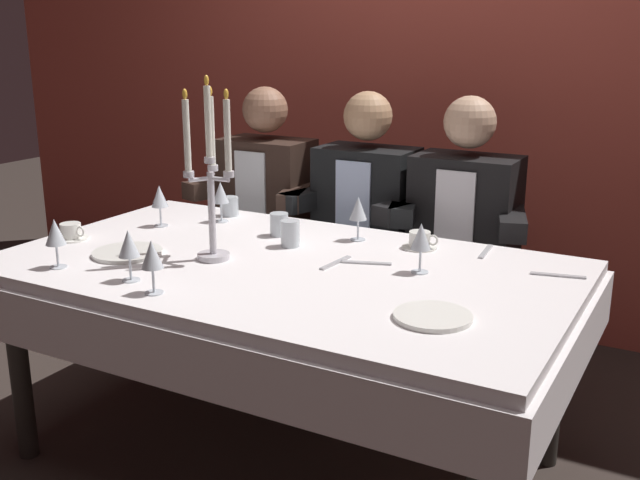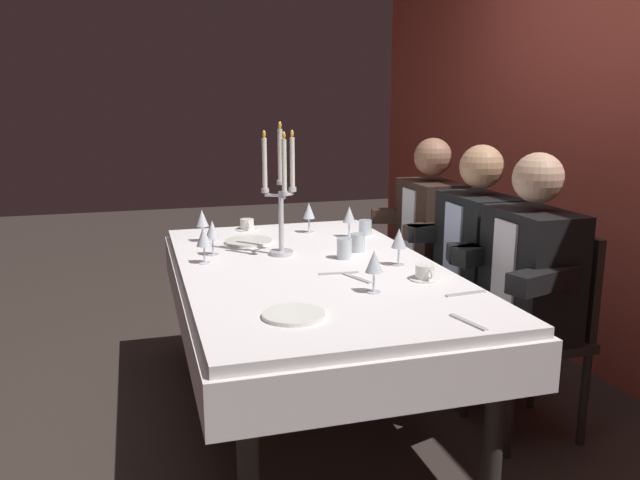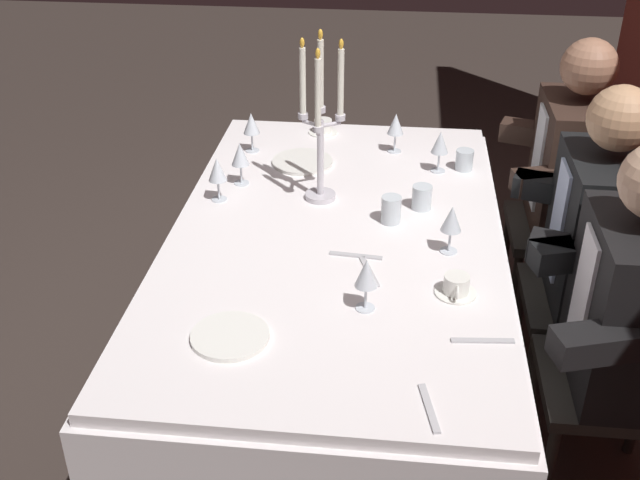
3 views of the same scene
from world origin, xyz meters
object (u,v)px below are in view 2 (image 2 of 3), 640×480
at_px(candelabra, 281,196).
at_px(water_tumbler_2, 344,248).
at_px(water_tumbler_1, 365,227).
at_px(dinner_plate_0, 249,241).
at_px(wine_glass_0, 309,211).
at_px(dining_table, 310,292).
at_px(wine_glass_4, 399,239).
at_px(wine_glass_3, 349,216).
at_px(seated_diner_0, 431,228).
at_px(wine_glass_5, 212,230).
at_px(wine_glass_6, 204,238).
at_px(coffee_cup_0, 425,273).
at_px(water_tumbler_0, 358,243).
at_px(seated_diner_1, 478,248).
at_px(seated_diner_2, 532,272).
at_px(wine_glass_1, 374,263).
at_px(dinner_plate_1, 294,315).
at_px(coffee_cup_1, 247,225).
at_px(wine_glass_2, 202,219).

xyz_separation_m(candelabra, water_tumbler_2, (0.15, 0.26, -0.23)).
relative_size(water_tumbler_1, water_tumbler_2, 0.84).
bearing_deg(dinner_plate_0, wine_glass_0, 113.44).
distance_m(candelabra, water_tumbler_2, 0.38).
height_order(dining_table, wine_glass_4, wine_glass_4).
distance_m(wine_glass_3, seated_diner_0, 0.56).
xyz_separation_m(wine_glass_5, water_tumbler_1, (-0.22, 0.83, -0.08)).
xyz_separation_m(wine_glass_3, wine_glass_4, (0.60, 0.02, 0.00)).
xyz_separation_m(wine_glass_6, coffee_cup_0, (0.51, 0.82, -0.09)).
bearing_deg(candelabra, wine_glass_0, 150.31).
xyz_separation_m(wine_glass_4, wine_glass_6, (-0.27, -0.81, -0.00)).
height_order(water_tumbler_0, coffee_cup_0, water_tumbler_0).
bearing_deg(wine_glass_6, wine_glass_0, 128.99).
relative_size(seated_diner_1, seated_diner_2, 1.00).
relative_size(wine_glass_3, wine_glass_5, 1.00).
xyz_separation_m(seated_diner_1, seated_diner_2, (0.45, 0.00, 0.00)).
height_order(seated_diner_1, seated_diner_2, same).
bearing_deg(wine_glass_4, wine_glass_6, -108.65).
xyz_separation_m(dinner_plate_0, wine_glass_6, (0.34, -0.26, 0.11)).
distance_m(wine_glass_6, water_tumbler_2, 0.63).
bearing_deg(seated_diner_2, wine_glass_1, -82.44).
bearing_deg(seated_diner_0, wine_glass_3, -76.97).
xyz_separation_m(dining_table, wine_glass_6, (-0.18, -0.44, 0.23)).
distance_m(dinner_plate_1, coffee_cup_1, 1.46).
xyz_separation_m(wine_glass_3, coffee_cup_1, (-0.33, -0.48, -0.09)).
xyz_separation_m(wine_glass_0, water_tumbler_0, (0.48, 0.11, -0.07)).
bearing_deg(wine_glass_5, wine_glass_0, 122.59).
xyz_separation_m(seated_diner_0, seated_diner_1, (0.52, 0.00, 0.00)).
distance_m(water_tumbler_0, seated_diner_2, 0.80).
height_order(candelabra, dinner_plate_0, candelabra).
xyz_separation_m(candelabra, water_tumbler_1, (-0.31, 0.53, -0.24)).
bearing_deg(wine_glass_6, dining_table, 67.87).
height_order(dinner_plate_1, coffee_cup_0, coffee_cup_0).
bearing_deg(seated_diner_2, dinner_plate_0, -128.88).
height_order(wine_glass_5, wine_glass_6, same).
bearing_deg(water_tumbler_1, wine_glass_3, -74.76).
bearing_deg(seated_diner_2, coffee_cup_0, -90.23).
xyz_separation_m(dining_table, wine_glass_4, (0.10, 0.37, 0.24)).
bearing_deg(coffee_cup_1, water_tumbler_1, 62.42).
relative_size(water_tumbler_0, water_tumbler_1, 1.08).
bearing_deg(wine_glass_3, water_tumbler_2, -21.65).
distance_m(wine_glass_2, seated_diner_2, 1.61).
xyz_separation_m(wine_glass_0, wine_glass_2, (0.06, -0.58, 0.00)).
height_order(wine_glass_1, coffee_cup_0, wine_glass_1).
xyz_separation_m(wine_glass_6, seated_diner_1, (0.07, 1.32, -0.12)).
bearing_deg(coffee_cup_1, seated_diner_1, 54.35).
xyz_separation_m(wine_glass_2, seated_diner_0, (-0.01, 1.28, -0.12)).
height_order(dinner_plate_0, wine_glass_3, wine_glass_3).
bearing_deg(water_tumbler_0, wine_glass_5, -100.57).
bearing_deg(water_tumbler_1, coffee_cup_0, -4.32).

